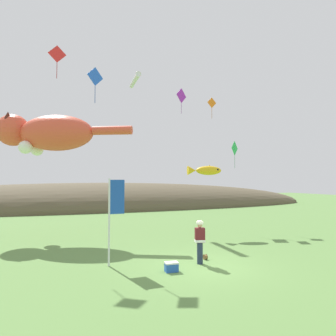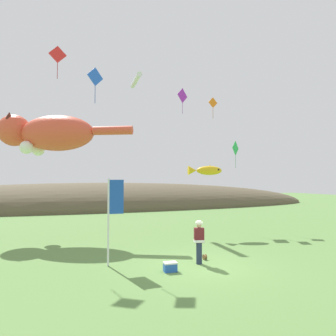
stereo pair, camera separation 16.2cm
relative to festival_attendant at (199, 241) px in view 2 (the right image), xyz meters
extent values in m
plane|color=#5B8442|center=(-0.02, -0.29, -0.95)|extent=(120.00, 120.00, 0.00)
ellipsoid|color=brown|center=(-0.02, 28.53, -0.95)|extent=(63.74, 15.19, 6.45)
cylinder|color=#232D47|center=(0.00, 0.00, -0.51)|extent=(0.24, 0.24, 0.88)
cube|color=#59191E|center=(0.00, 0.00, 0.23)|extent=(0.45, 0.33, 0.60)
cube|color=white|center=(0.00, 0.00, -0.01)|extent=(0.47, 0.36, 0.10)
sphere|color=tan|center=(0.00, 0.00, 0.64)|extent=(0.20, 0.20, 0.20)
cylinder|color=silver|center=(0.00, 0.00, 0.73)|extent=(0.30, 0.30, 0.09)
cylinder|color=silver|center=(0.00, 0.00, 0.79)|extent=(0.20, 0.20, 0.07)
cylinder|color=olive|center=(0.51, 0.50, -0.84)|extent=(0.11, 0.18, 0.18)
cylinder|color=brown|center=(0.46, 0.50, -0.84)|extent=(0.02, 0.24, 0.24)
cylinder|color=brown|center=(0.57, 0.50, -0.84)|extent=(0.02, 0.24, 0.24)
cube|color=blue|center=(-1.50, -0.58, -0.80)|extent=(0.50, 0.35, 0.30)
cube|color=white|center=(-1.50, -0.58, -0.62)|extent=(0.51, 0.36, 0.06)
cylinder|color=silver|center=(-3.59, 1.00, 0.81)|extent=(0.08, 0.08, 3.53)
cube|color=#1E4CB2|center=(-3.27, 1.00, 1.82)|extent=(0.60, 0.03, 1.40)
ellipsoid|color=#E04C33|center=(-5.63, 8.96, 5.54)|extent=(5.38, 4.33, 2.27)
ellipsoid|color=white|center=(-5.84, 9.06, 5.13)|extent=(3.39, 2.59, 1.25)
sphere|color=#E04C33|center=(-8.28, 10.25, 5.76)|extent=(2.04, 2.04, 2.04)
cone|color=#4E1A11|center=(-8.53, 9.75, 6.51)|extent=(0.97, 0.97, 0.68)
cone|color=#4E1A11|center=(-8.03, 10.76, 6.51)|extent=(0.97, 0.97, 0.68)
sphere|color=white|center=(-7.43, 9.08, 4.57)|extent=(0.82, 0.82, 0.82)
sphere|color=white|center=(-6.83, 10.31, 4.57)|extent=(0.82, 0.82, 0.82)
cylinder|color=#E04C33|center=(-2.37, 7.38, 5.65)|extent=(2.48, 1.58, 0.54)
ellipsoid|color=gold|center=(3.77, 6.18, 3.17)|extent=(1.79, 0.98, 0.60)
cone|color=gold|center=(2.67, 6.42, 3.17)|extent=(0.66, 0.70, 0.60)
cone|color=gold|center=(3.82, 6.17, 3.42)|extent=(0.33, 0.33, 0.28)
sphere|color=black|center=(4.27, 5.86, 3.22)|extent=(0.14, 0.14, 0.14)
cylinder|color=white|center=(0.27, 12.18, 10.68)|extent=(0.54, 3.08, 0.36)
torus|color=white|center=(0.18, 10.65, 10.68)|extent=(0.44, 0.09, 0.44)
cube|color=red|center=(-5.68, 6.31, 9.59)|extent=(0.98, 0.05, 0.98)
cylinder|color=black|center=(-5.68, 6.32, 9.59)|extent=(0.66, 0.04, 0.02)
cube|color=maroon|center=(-5.68, 6.31, 8.65)|extent=(0.03, 0.01, 0.90)
cube|color=orange|center=(6.71, 10.99, 9.15)|extent=(0.91, 0.11, 0.91)
cylinder|color=black|center=(6.71, 11.00, 9.15)|extent=(0.61, 0.08, 0.02)
cube|color=#A95011|center=(6.71, 10.99, 8.24)|extent=(0.03, 0.01, 0.90)
cube|color=purple|center=(4.33, 12.02, 9.80)|extent=(1.17, 0.60, 1.31)
cylinder|color=black|center=(4.33, 12.04, 9.80)|extent=(0.79, 0.41, 0.02)
cube|color=#6B1A7C|center=(4.33, 12.02, 8.69)|extent=(0.03, 0.02, 0.90)
cube|color=green|center=(6.17, 6.78, 4.80)|extent=(0.88, 0.58, 1.04)
cylinder|color=black|center=(6.17, 6.80, 4.80)|extent=(0.59, 0.39, 0.02)
cube|color=#1A7C35|center=(6.17, 6.78, 3.83)|extent=(0.03, 0.02, 0.90)
cube|color=blue|center=(-3.82, 4.30, 7.87)|extent=(0.87, 0.48, 0.98)
cylinder|color=black|center=(-3.82, 4.31, 7.87)|extent=(0.59, 0.33, 0.02)
cube|color=#1A3E97|center=(-3.82, 4.30, 6.93)|extent=(0.03, 0.02, 0.90)
camera|label=1|loc=(-5.66, -11.26, 2.46)|focal=32.00mm
camera|label=2|loc=(-5.50, -11.32, 2.46)|focal=32.00mm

